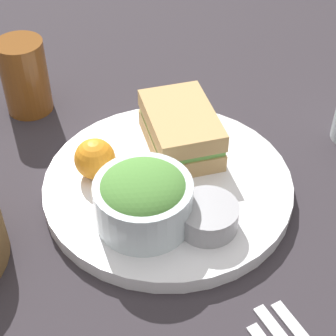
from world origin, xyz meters
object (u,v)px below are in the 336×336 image
Objects in this scene: plate at (168,186)px; dressing_cup at (208,216)px; salad_bowl at (143,198)px; drink_glass at (25,77)px; sandwich at (181,130)px.

dressing_cup is at bearing -155.09° from plate.
plate is 0.08m from salad_bowl.
drink_glass is (0.25, 0.15, 0.00)m from salad_bowl.
dressing_cup is at bearing -103.15° from salad_bowl.
sandwich is 1.25× the size of drink_glass.
dressing_cup is at bearing -174.67° from sandwich.
salad_bowl reaches higher than plate.
drink_glass is (0.27, 0.21, 0.02)m from dressing_cup.
sandwich is at bearing -20.15° from plate.
sandwich is (0.06, -0.02, 0.04)m from plate.
sandwich reaches higher than plate.
sandwich is 1.24× the size of salad_bowl.
sandwich is at bearing 5.33° from dressing_cup.
dressing_cup is 0.63× the size of drink_glass.
salad_bowl is (-0.06, 0.03, 0.04)m from plate.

